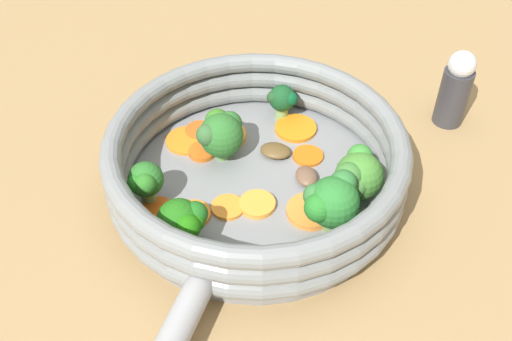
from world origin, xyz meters
TOP-DOWN VIEW (x-y plane):
  - ground_plane at (0.00, 0.00)m, footprint 4.00×4.00m
  - skillet at (0.00, 0.00)m, footprint 0.26×0.26m
  - skillet_rim_wall at (0.00, 0.00)m, footprint 0.28×0.28m
  - skillet_rivet_left at (-0.07, -0.11)m, footprint 0.01×0.01m
  - skillet_rivet_right at (-0.02, -0.12)m, footprint 0.01×0.01m
  - carrot_slice_0 at (-0.06, 0.08)m, footprint 0.04×0.04m
  - carrot_slice_1 at (-0.06, -0.04)m, footprint 0.05×0.05m
  - carrot_slice_2 at (0.05, -0.04)m, footprint 0.05×0.05m
  - carrot_slice_3 at (0.05, 0.03)m, footprint 0.04×0.04m
  - carrot_slice_4 at (-0.07, 0.06)m, footprint 0.06×0.06m
  - carrot_slice_5 at (0.04, 0.08)m, footprint 0.06×0.06m
  - carrot_slice_6 at (-0.03, -0.03)m, footprint 0.04×0.04m
  - carrot_slice_7 at (-0.00, -0.03)m, footprint 0.04×0.04m
  - carrot_slice_8 at (-0.03, 0.07)m, footprint 0.05×0.05m
  - carrot_slice_9 at (-0.05, 0.04)m, footprint 0.04×0.04m
  - carrot_slice_10 at (-0.09, -0.04)m, footprint 0.04×0.04m
  - broccoli_floret_0 at (-0.06, -0.07)m, footprint 0.04×0.04m
  - broccoli_floret_1 at (-0.03, 0.04)m, footprint 0.05×0.05m
  - broccoli_floret_2 at (0.06, -0.06)m, footprint 0.05×0.05m
  - broccoli_floret_3 at (0.09, -0.02)m, footprint 0.05×0.05m
  - broccoli_floret_4 at (0.03, 0.10)m, footprint 0.03×0.03m
  - broccoli_floret_5 at (-0.10, -0.03)m, footprint 0.03×0.04m
  - mushroom_piece_0 at (0.05, 0.00)m, footprint 0.02×0.03m
  - mushroom_piece_1 at (0.02, 0.04)m, footprint 0.04×0.03m
  - salt_shaker at (0.22, 0.10)m, footprint 0.03×0.03m

SIDE VIEW (x-z plane):
  - ground_plane at x=0.00m, z-range 0.00..0.00m
  - skillet at x=0.00m, z-range 0.00..0.01m
  - carrot_slice_4 at x=-0.07m, z-range 0.01..0.02m
  - carrot_slice_3 at x=0.05m, z-range 0.01..0.02m
  - carrot_slice_0 at x=-0.06m, z-range 0.01..0.02m
  - carrot_slice_1 at x=-0.06m, z-range 0.01..0.02m
  - carrot_slice_6 at x=-0.03m, z-range 0.01..0.02m
  - carrot_slice_5 at x=0.04m, z-range 0.01..0.02m
  - carrot_slice_9 at x=-0.05m, z-range 0.01..0.02m
  - carrot_slice_7 at x=0.00m, z-range 0.01..0.02m
  - carrot_slice_10 at x=-0.09m, z-range 0.01..0.02m
  - carrot_slice_2 at x=0.05m, z-range 0.01..0.02m
  - carrot_slice_8 at x=-0.03m, z-range 0.01..0.02m
  - skillet_rivet_left at x=-0.07m, z-range 0.01..0.02m
  - skillet_rivet_right at x=-0.02m, z-range 0.01..0.02m
  - mushroom_piece_1 at x=0.02m, z-range 0.01..0.02m
  - mushroom_piece_0 at x=0.05m, z-range 0.01..0.02m
  - broccoli_floret_4 at x=0.03m, z-range 0.02..0.06m
  - broccoli_floret_0 at x=-0.06m, z-range 0.02..0.07m
  - broccoli_floret_1 at x=-0.03m, z-range 0.02..0.07m
  - skillet_rim_wall at x=0.00m, z-range 0.01..0.07m
  - broccoli_floret_3 at x=0.09m, z-range 0.02..0.07m
  - salt_shaker at x=0.22m, z-range 0.00..0.09m
  - broccoli_floret_5 at x=-0.10m, z-range 0.02..0.07m
  - broccoli_floret_2 at x=0.06m, z-range 0.02..0.08m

